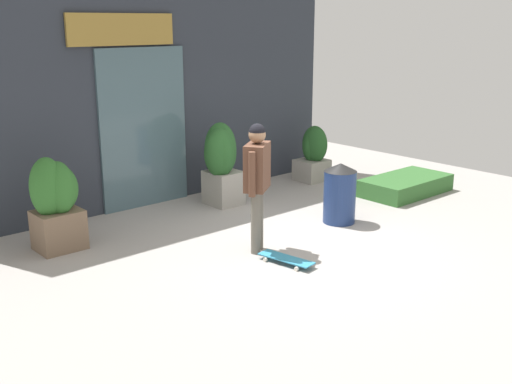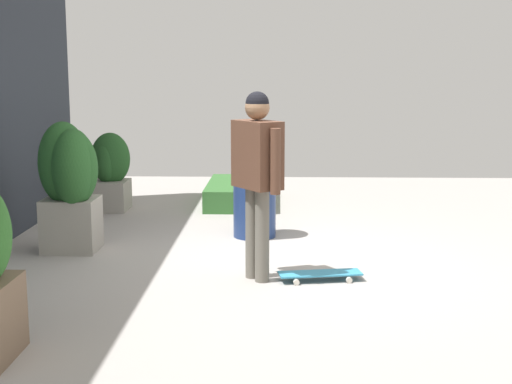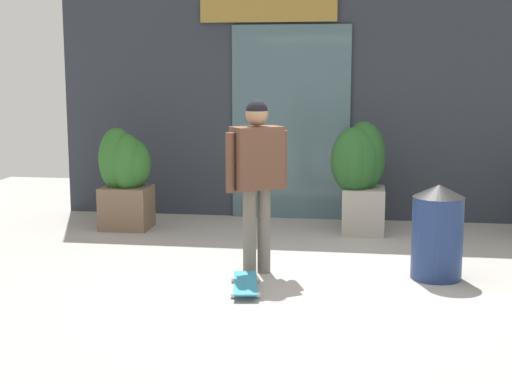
{
  "view_description": "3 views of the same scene",
  "coord_description": "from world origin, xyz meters",
  "px_view_note": "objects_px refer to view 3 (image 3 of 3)",
  "views": [
    {
      "loc": [
        -5.56,
        -5.62,
        2.98
      ],
      "look_at": [
        -0.46,
        0.15,
        0.82
      ],
      "focal_mm": 42.97,
      "sensor_mm": 36.0,
      "label": 1
    },
    {
      "loc": [
        -6.97,
        -0.05,
        1.92
      ],
      "look_at": [
        -0.46,
        0.15,
        0.82
      ],
      "focal_mm": 51.33,
      "sensor_mm": 36.0,
      "label": 2
    },
    {
      "loc": [
        0.62,
        -6.95,
        2.02
      ],
      "look_at": [
        -0.46,
        0.15,
        0.82
      ],
      "focal_mm": 52.17,
      "sensor_mm": 36.0,
      "label": 3
    }
  ],
  "objects_px": {
    "skateboard": "(245,283)",
    "planter_box_right": "(359,170)",
    "planter_box_left": "(125,174)",
    "skateboarder": "(257,167)",
    "trash_bin": "(437,232)"
  },
  "relations": [
    {
      "from": "planter_box_right",
      "to": "skateboard",
      "type": "bearing_deg",
      "value": -111.06
    },
    {
      "from": "planter_box_right",
      "to": "trash_bin",
      "type": "height_order",
      "value": "planter_box_right"
    },
    {
      "from": "skateboard",
      "to": "trash_bin",
      "type": "relative_size",
      "value": 0.85
    },
    {
      "from": "skateboard",
      "to": "trash_bin",
      "type": "distance_m",
      "value": 1.93
    },
    {
      "from": "planter_box_left",
      "to": "planter_box_right",
      "type": "xyz_separation_m",
      "value": [
        2.92,
        0.16,
        0.08
      ]
    },
    {
      "from": "planter_box_left",
      "to": "planter_box_right",
      "type": "relative_size",
      "value": 0.93
    },
    {
      "from": "skateboard",
      "to": "skateboarder",
      "type": "bearing_deg",
      "value": 168.32
    },
    {
      "from": "skateboarder",
      "to": "planter_box_left",
      "type": "xyz_separation_m",
      "value": [
        -1.96,
        1.82,
        -0.36
      ]
    },
    {
      "from": "skateboarder",
      "to": "planter_box_right",
      "type": "distance_m",
      "value": 2.23
    },
    {
      "from": "skateboarder",
      "to": "trash_bin",
      "type": "distance_m",
      "value": 1.85
    },
    {
      "from": "skateboarder",
      "to": "planter_box_left",
      "type": "bearing_deg",
      "value": -168.35
    },
    {
      "from": "trash_bin",
      "to": "skateboard",
      "type": "bearing_deg",
      "value": -159.51
    },
    {
      "from": "skateboard",
      "to": "planter_box_right",
      "type": "distance_m",
      "value": 2.84
    },
    {
      "from": "planter_box_right",
      "to": "trash_bin",
      "type": "bearing_deg",
      "value": -67.74
    },
    {
      "from": "planter_box_right",
      "to": "trash_bin",
      "type": "xyz_separation_m",
      "value": [
        0.78,
        -1.91,
        -0.32
      ]
    }
  ]
}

